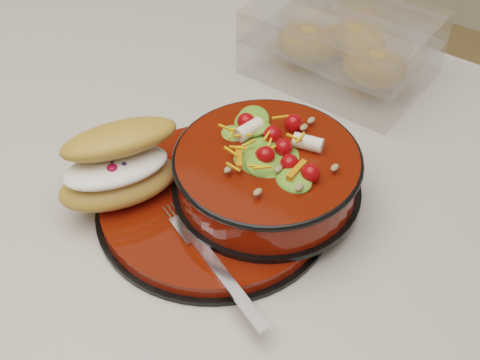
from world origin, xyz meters
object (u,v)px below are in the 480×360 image
Objects in this scene: fork at (215,264)px; dinner_plate at (215,203)px; pastry_box at (342,44)px; salad_bowl at (267,168)px; croissant at (120,166)px.

dinner_plate is at bearing 59.67° from fork.
dinner_plate is 1.12× the size of pastry_box.
pastry_box is (-0.06, 0.27, -0.01)m from salad_bowl.
salad_bowl is at bearing -22.94° from croissant.
pastry_box is (-0.02, 0.31, 0.03)m from dinner_plate.
pastry_box reaches higher than dinner_plate.
croissant is 0.36m from pastry_box.
dinner_plate is at bearing -85.87° from pastry_box.
pastry_box is at bearing 20.69° from croissant.
croissant is 0.15m from fork.
croissant is at bearing -150.62° from dinner_plate.
pastry_box is (-0.07, 0.38, 0.02)m from fork.
dinner_plate is at bearing -28.87° from croissant.
dinner_plate is 0.07m from salad_bowl.
fork is at bearing -68.85° from croissant.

